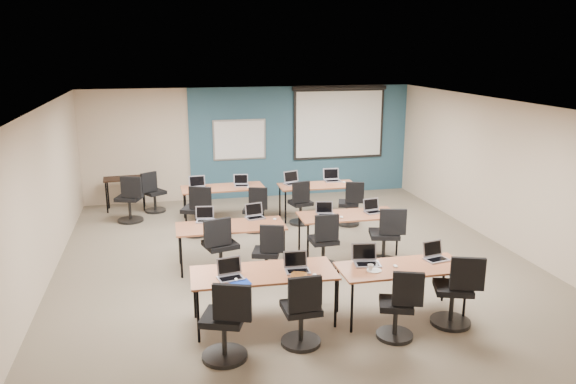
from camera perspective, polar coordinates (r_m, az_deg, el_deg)
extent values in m
cube|color=#6B6354|center=(9.84, 0.63, -7.06)|extent=(8.00, 9.00, 0.02)
cube|color=white|center=(9.20, 0.67, 8.78)|extent=(8.00, 9.00, 0.02)
cube|color=beige|center=(13.76, -3.74, 5.00)|extent=(8.00, 0.04, 2.70)
cube|color=beige|center=(5.40, 12.06, -10.72)|extent=(8.00, 0.04, 2.70)
cube|color=beige|center=(9.37, -23.87, -0.77)|extent=(0.04, 9.00, 2.70)
cube|color=beige|center=(11.05, 21.27, 1.66)|extent=(0.04, 9.00, 2.70)
cube|color=#3D5977|center=(13.98, 1.36, 5.17)|extent=(5.50, 0.04, 2.70)
cube|color=#A8AEB2|center=(13.63, -4.95, 5.31)|extent=(1.28, 0.02, 0.98)
cube|color=white|center=(13.62, -4.94, 5.30)|extent=(1.20, 0.02, 0.90)
cube|color=black|center=(14.12, 5.21, 7.06)|extent=(2.32, 0.03, 1.82)
cube|color=white|center=(14.11, 5.21, 6.89)|extent=(2.20, 0.02, 1.62)
cylinder|color=black|center=(14.03, 5.30, 10.46)|extent=(2.40, 0.10, 0.10)
cube|color=brown|center=(7.52, -2.49, -8.22)|extent=(1.92, 0.80, 0.03)
cylinder|color=black|center=(7.27, -9.11, -12.40)|extent=(0.04, 0.04, 0.70)
cylinder|color=black|center=(7.57, 4.86, -11.13)|extent=(0.04, 0.04, 0.70)
cylinder|color=black|center=(7.89, -9.47, -10.20)|extent=(0.04, 0.04, 0.70)
cylinder|color=black|center=(8.16, 3.40, -9.14)|extent=(0.04, 0.04, 0.70)
cube|color=olive|center=(7.85, 11.48, -7.52)|extent=(1.73, 0.72, 0.03)
cylinder|color=black|center=(7.46, 6.51, -11.60)|extent=(0.04, 0.04, 0.70)
cylinder|color=black|center=(8.10, 17.53, -10.02)|extent=(0.04, 0.04, 0.70)
cylinder|color=black|center=(7.97, 5.07, -9.76)|extent=(0.04, 0.04, 0.70)
cylinder|color=black|center=(8.58, 15.51, -8.46)|extent=(0.04, 0.04, 0.70)
cube|color=#A67248|center=(9.44, -5.85, -3.48)|extent=(1.81, 0.75, 0.03)
cylinder|color=black|center=(9.21, -10.79, -6.55)|extent=(0.04, 0.04, 0.70)
cylinder|color=black|center=(9.40, -0.41, -5.84)|extent=(0.04, 0.04, 0.70)
cylinder|color=black|center=(9.80, -10.95, -5.24)|extent=(0.04, 0.04, 0.70)
cylinder|color=black|center=(9.98, -1.19, -4.61)|extent=(0.04, 0.04, 0.70)
cube|color=olive|center=(10.05, 6.14, -2.36)|extent=(1.76, 0.73, 0.03)
cylinder|color=black|center=(9.66, 2.03, -5.28)|extent=(0.04, 0.04, 0.70)
cylinder|color=black|center=(10.18, 11.03, -4.49)|extent=(0.04, 0.04, 0.70)
cylinder|color=black|center=(10.22, 1.15, -4.14)|extent=(0.04, 0.04, 0.70)
cylinder|color=black|center=(10.72, 9.72, -3.46)|extent=(0.04, 0.04, 0.70)
cube|color=brown|center=(12.01, -6.64, 0.43)|extent=(1.74, 0.73, 0.03)
cylinder|color=black|center=(11.76, -10.35, -1.87)|extent=(0.04, 0.04, 0.70)
cylinder|color=black|center=(11.93, -2.54, -1.40)|extent=(0.04, 0.04, 0.70)
cylinder|color=black|center=(12.35, -10.49, -1.09)|extent=(0.04, 0.04, 0.70)
cylinder|color=black|center=(12.50, -3.04, -0.66)|extent=(0.04, 0.04, 0.70)
cube|color=#99643F|center=(12.15, 3.02, 0.67)|extent=(1.67, 0.70, 0.03)
cylinder|color=black|center=(11.79, -0.25, -1.58)|extent=(0.04, 0.04, 0.70)
cylinder|color=black|center=(12.21, 6.86, -1.12)|extent=(0.04, 0.04, 0.70)
cylinder|color=black|center=(12.33, -0.84, -0.86)|extent=(0.04, 0.04, 0.70)
cylinder|color=black|center=(12.73, 6.00, -0.44)|extent=(0.04, 0.04, 0.70)
cube|color=silver|center=(7.32, -5.85, -8.72)|extent=(0.32, 0.24, 0.02)
cube|color=black|center=(7.30, -5.83, -8.70)|extent=(0.27, 0.14, 0.00)
cube|color=silver|center=(7.39, -6.00, -7.46)|extent=(0.32, 0.06, 0.22)
cube|color=black|center=(7.38, -5.99, -7.48)|extent=(0.28, 0.04, 0.18)
ellipsoid|color=white|center=(7.27, -5.30, -8.87)|extent=(0.08, 0.11, 0.03)
cylinder|color=black|center=(7.06, -6.43, -16.20)|extent=(0.55, 0.55, 0.05)
cylinder|color=black|center=(6.95, -6.49, -14.64)|extent=(0.06, 0.06, 0.49)
cube|color=black|center=(6.82, -6.56, -12.55)|extent=(0.49, 0.49, 0.08)
cube|color=black|center=(6.51, -5.71, -11.13)|extent=(0.45, 0.06, 0.44)
cube|color=silver|center=(7.51, 0.99, -8.04)|extent=(0.32, 0.23, 0.02)
cube|color=black|center=(7.48, 1.03, -8.01)|extent=(0.27, 0.14, 0.00)
cube|color=silver|center=(7.58, 0.77, -6.83)|extent=(0.32, 0.06, 0.22)
cube|color=black|center=(7.57, 0.78, -6.85)|extent=(0.28, 0.04, 0.18)
ellipsoid|color=white|center=(7.39, 2.75, -8.43)|extent=(0.09, 0.11, 0.03)
cylinder|color=black|center=(7.31, 1.31, -14.95)|extent=(0.51, 0.51, 0.05)
cylinder|color=black|center=(7.21, 1.32, -13.58)|extent=(0.06, 0.06, 0.45)
cube|color=black|center=(7.09, 1.33, -11.70)|extent=(0.45, 0.45, 0.08)
cube|color=black|center=(6.79, 1.72, -10.33)|extent=(0.41, 0.06, 0.44)
cube|color=#B1B2BD|center=(7.81, 8.07, -7.27)|extent=(0.35, 0.25, 0.02)
cube|color=black|center=(7.79, 8.12, -7.24)|extent=(0.30, 0.15, 0.00)
cube|color=#B1B2BD|center=(7.88, 7.75, -6.02)|extent=(0.35, 0.06, 0.24)
cube|color=black|center=(7.87, 7.77, -6.04)|extent=(0.31, 0.05, 0.20)
ellipsoid|color=white|center=(7.80, 10.86, -7.40)|extent=(0.07, 0.10, 0.03)
cylinder|color=black|center=(7.58, 10.76, -14.09)|extent=(0.47, 0.47, 0.05)
cylinder|color=black|center=(7.49, 10.83, -12.85)|extent=(0.06, 0.06, 0.42)
cube|color=black|center=(7.38, 10.93, -11.12)|extent=(0.42, 0.42, 0.08)
cube|color=black|center=(7.14, 12.11, -9.62)|extent=(0.38, 0.06, 0.44)
cube|color=silver|center=(8.16, 14.85, -6.65)|extent=(0.32, 0.23, 0.02)
cube|color=black|center=(8.14, 14.92, -6.62)|extent=(0.27, 0.13, 0.00)
cube|color=silver|center=(8.22, 14.50, -5.57)|extent=(0.32, 0.06, 0.22)
cube|color=black|center=(8.22, 14.53, -5.58)|extent=(0.28, 0.04, 0.18)
ellipsoid|color=white|center=(8.23, 16.41, -6.57)|extent=(0.08, 0.11, 0.03)
cylinder|color=black|center=(8.08, 16.16, -12.54)|extent=(0.54, 0.54, 0.05)
cylinder|color=black|center=(7.98, 16.26, -11.17)|extent=(0.06, 0.06, 0.48)
cube|color=black|center=(7.87, 16.41, -9.34)|extent=(0.48, 0.48, 0.08)
cube|color=black|center=(7.63, 17.78, -7.92)|extent=(0.44, 0.06, 0.44)
cube|color=#B3B3B3|center=(9.69, -8.37, -2.93)|extent=(0.31, 0.23, 0.02)
cube|color=black|center=(9.66, -8.36, -2.90)|extent=(0.26, 0.13, 0.00)
cube|color=#B3B3B3|center=(9.77, -8.46, -2.05)|extent=(0.31, 0.06, 0.21)
cube|color=black|center=(9.76, -8.45, -2.07)|extent=(0.27, 0.04, 0.18)
ellipsoid|color=white|center=(9.47, -6.66, -3.28)|extent=(0.08, 0.11, 0.04)
cylinder|color=black|center=(9.34, -6.79, -8.23)|extent=(0.55, 0.55, 0.05)
cylinder|color=black|center=(9.26, -6.83, -6.98)|extent=(0.06, 0.06, 0.49)
cube|color=black|center=(9.16, -6.88, -5.33)|extent=(0.49, 0.49, 0.08)
cube|color=black|center=(8.86, -7.17, -4.11)|extent=(0.45, 0.06, 0.44)
cube|color=silver|center=(9.78, -3.36, -2.64)|extent=(0.32, 0.23, 0.02)
cube|color=black|center=(9.75, -3.34, -2.60)|extent=(0.27, 0.13, 0.00)
cube|color=silver|center=(9.86, -3.49, -1.76)|extent=(0.32, 0.06, 0.22)
cube|color=black|center=(9.85, -3.48, -1.77)|extent=(0.28, 0.04, 0.18)
ellipsoid|color=white|center=(9.69, -1.36, -2.76)|extent=(0.07, 0.10, 0.03)
cylinder|color=black|center=(9.15, -2.20, -8.62)|extent=(0.47, 0.47, 0.05)
cylinder|color=black|center=(9.08, -2.21, -7.57)|extent=(0.06, 0.06, 0.41)
cube|color=black|center=(8.99, -2.22, -6.12)|extent=(0.41, 0.41, 0.08)
cube|color=black|center=(8.74, -1.64, -4.78)|extent=(0.38, 0.06, 0.44)
cube|color=silver|center=(9.92, 3.90, -2.39)|extent=(0.30, 0.22, 0.02)
cube|color=black|center=(9.90, 3.93, -2.36)|extent=(0.26, 0.13, 0.00)
cube|color=silver|center=(10.00, 3.71, -1.55)|extent=(0.30, 0.06, 0.21)
cube|color=black|center=(9.99, 3.73, -1.56)|extent=(0.27, 0.04, 0.17)
ellipsoid|color=white|center=(9.85, 5.46, -2.54)|extent=(0.09, 0.11, 0.03)
cylinder|color=black|center=(9.63, 3.57, -7.44)|extent=(0.50, 0.50, 0.05)
cylinder|color=black|center=(9.56, 3.59, -6.36)|extent=(0.06, 0.06, 0.44)
cube|color=black|center=(9.47, 3.61, -4.89)|extent=(0.44, 0.44, 0.08)
cube|color=black|center=(9.19, 3.96, -3.65)|extent=(0.40, 0.06, 0.44)
cube|color=#BBBABF|center=(10.20, 8.67, -2.04)|extent=(0.31, 0.22, 0.02)
cube|color=black|center=(10.18, 8.71, -2.01)|extent=(0.26, 0.13, 0.00)
cube|color=#BBBABF|center=(10.28, 8.45, -1.23)|extent=(0.31, 0.06, 0.21)
cube|color=black|center=(10.27, 8.46, -1.24)|extent=(0.27, 0.04, 0.17)
ellipsoid|color=white|center=(10.24, 9.63, -2.01)|extent=(0.08, 0.11, 0.03)
cylinder|color=black|center=(9.91, 9.62, -6.96)|extent=(0.55, 0.55, 0.05)
cylinder|color=black|center=(9.84, 9.68, -5.79)|extent=(0.06, 0.06, 0.48)
cube|color=black|center=(9.74, 9.75, -4.23)|extent=(0.48, 0.48, 0.08)
cube|color=black|center=(9.49, 10.62, -3.00)|extent=(0.44, 0.06, 0.44)
cube|color=#B9B9BD|center=(11.91, -9.15, 0.35)|extent=(0.34, 0.25, 0.02)
cube|color=black|center=(11.89, -9.15, 0.38)|extent=(0.29, 0.14, 0.00)
cube|color=#B9B9BD|center=(12.01, -9.22, 1.10)|extent=(0.34, 0.06, 0.24)
cube|color=black|center=(12.00, -9.22, 1.09)|extent=(0.30, 0.04, 0.19)
ellipsoid|color=white|center=(11.85, -8.02, 0.33)|extent=(0.07, 0.11, 0.04)
cylinder|color=black|center=(11.35, -9.26, -4.14)|extent=(0.54, 0.54, 0.05)
cylinder|color=black|center=(11.29, -9.31, -3.10)|extent=(0.06, 0.06, 0.48)
cube|color=black|center=(11.20, -9.37, -1.73)|extent=(0.48, 0.48, 0.08)
cube|color=black|center=(10.94, -8.91, -0.59)|extent=(0.44, 0.06, 0.44)
cube|color=#AAAAB6|center=(12.05, -4.72, 0.65)|extent=(0.31, 0.22, 0.02)
cube|color=black|center=(12.03, -4.70, 0.68)|extent=(0.26, 0.13, 0.00)
cube|color=#AAAAB6|center=(12.14, -4.81, 1.32)|extent=(0.31, 0.06, 0.21)
cube|color=black|center=(12.13, -4.81, 1.31)|extent=(0.27, 0.04, 0.17)
ellipsoid|color=white|center=(11.88, -4.04, 0.47)|extent=(0.07, 0.10, 0.04)
cylinder|color=black|center=(11.43, -3.45, -3.83)|extent=(0.46, 0.46, 0.05)
cylinder|color=black|center=(11.38, -3.47, -2.99)|extent=(0.06, 0.06, 0.41)
cube|color=black|center=(11.31, -3.49, -1.81)|extent=(0.41, 0.41, 0.08)
cube|color=black|center=(11.07, -3.06, -0.65)|extent=(0.37, 0.06, 0.44)
cube|color=#B5B6BF|center=(12.17, 0.47, 0.83)|extent=(0.35, 0.26, 0.02)
cube|color=black|center=(12.14, 0.49, 0.87)|extent=(0.30, 0.15, 0.00)
cube|color=#B5B6BF|center=(12.27, 0.32, 1.59)|extent=(0.35, 0.06, 0.24)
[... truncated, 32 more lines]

